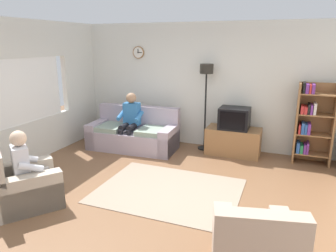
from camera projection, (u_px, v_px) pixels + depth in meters
name	position (u px, v px, depth m)	size (l,w,h in m)	color
ground_plane	(156.00, 194.00, 4.84)	(12.00, 12.00, 0.00)	brown
back_wall_assembly	(203.00, 86.00, 6.87)	(6.20, 0.17, 2.70)	silver
left_wall_assembly	(8.00, 97.00, 5.52)	(0.12, 5.80, 2.70)	silver
couch	(134.00, 135.00, 6.86)	(1.94, 0.97, 0.90)	#A899A8
tv_stand	(233.00, 141.00, 6.51)	(1.10, 0.56, 0.56)	olive
tv	(234.00, 118.00, 6.36)	(0.60, 0.49, 0.44)	black
bookshelf	(311.00, 122.00, 5.93)	(0.68, 0.36, 1.56)	olive
floor_lamp	(206.00, 83.00, 6.52)	(0.28, 0.28, 1.85)	black
armchair_near_window	(24.00, 187.00, 4.44)	(1.17, 1.18, 0.90)	#BCAD99
armchair_near_bookshelf	(253.00, 252.00, 3.07)	(0.98, 1.04, 0.90)	tan
area_rug	(169.00, 191.00, 4.94)	(2.20, 1.70, 0.01)	gray
person_on_couch	(130.00, 119.00, 6.67)	(0.53, 0.55, 1.24)	#3372B2
person_in_left_armchair	(28.00, 165.00, 4.41)	(0.62, 0.64, 1.12)	silver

